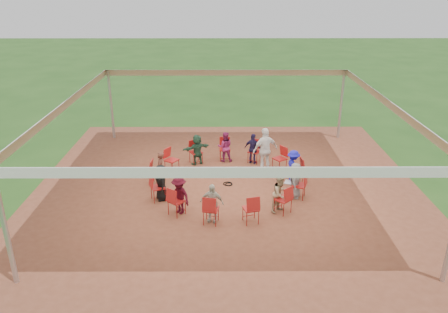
{
  "coord_description": "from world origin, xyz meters",
  "views": [
    {
      "loc": [
        -0.17,
        -13.37,
        6.6
      ],
      "look_at": [
        -0.12,
        0.3,
        1.01
      ],
      "focal_mm": 35.0,
      "sensor_mm": 36.0,
      "label": 1
    }
  ],
  "objects_px": {
    "chair_11": "(251,209)",
    "person_seated_8": "(212,203)",
    "chair_5": "(196,152)",
    "chair_9": "(177,201)",
    "person_seated_9": "(280,194)",
    "standing_person": "(265,150)",
    "person_seated_2": "(253,149)",
    "person_seated_3": "(225,147)",
    "person_seated_4": "(197,150)",
    "chair_12": "(283,199)",
    "chair_2": "(280,159)",
    "chair_4": "(225,149)",
    "chair_3": "(254,151)",
    "person_seated_6": "(161,182)",
    "chair_0": "(299,185)",
    "chair_1": "(296,171)",
    "chair_6": "(172,160)",
    "chair_8": "(158,187)",
    "chair_10": "(211,209)",
    "chair_7": "(157,173)",
    "person_seated_7": "(179,195)",
    "cable_coil": "(228,184)",
    "laptop": "(290,181)",
    "person_seated_0": "(295,180)",
    "person_seated_5": "(161,169)"
  },
  "relations": [
    {
      "from": "chair_7",
      "to": "person_seated_8",
      "type": "relative_size",
      "value": 0.76
    },
    {
      "from": "person_seated_4",
      "to": "chair_12",
      "type": "bearing_deg",
      "value": 97.1
    },
    {
      "from": "chair_11",
      "to": "person_seated_5",
      "type": "height_order",
      "value": "person_seated_5"
    },
    {
      "from": "chair_0",
      "to": "chair_7",
      "type": "distance_m",
      "value": 4.78
    },
    {
      "from": "person_seated_8",
      "to": "person_seated_9",
      "type": "relative_size",
      "value": 1.0
    },
    {
      "from": "person_seated_0",
      "to": "person_seated_4",
      "type": "distance_m",
      "value": 4.28
    },
    {
      "from": "chair_5",
      "to": "chair_7",
      "type": "xyz_separation_m",
      "value": [
        -1.21,
        -1.88,
        0.0
      ]
    },
    {
      "from": "chair_11",
      "to": "person_seated_3",
      "type": "relative_size",
      "value": 0.76
    },
    {
      "from": "person_seated_0",
      "to": "person_seated_5",
      "type": "distance_m",
      "value": 4.54
    },
    {
      "from": "chair_11",
      "to": "person_seated_8",
      "type": "distance_m",
      "value": 1.14
    },
    {
      "from": "person_seated_9",
      "to": "chair_11",
      "type": "bearing_deg",
      "value": 172.07
    },
    {
      "from": "chair_5",
      "to": "chair_9",
      "type": "xyz_separation_m",
      "value": [
        -0.36,
        -3.95,
        0.0
      ]
    },
    {
      "from": "chair_2",
      "to": "chair_4",
      "type": "relative_size",
      "value": 1.0
    },
    {
      "from": "chair_10",
      "to": "person_seated_2",
      "type": "bearing_deg",
      "value": 83.25
    },
    {
      "from": "chair_1",
      "to": "chair_6",
      "type": "height_order",
      "value": "same"
    },
    {
      "from": "chair_2",
      "to": "chair_11",
      "type": "relative_size",
      "value": 1.0
    },
    {
      "from": "chair_2",
      "to": "chair_8",
      "type": "distance_m",
      "value": 4.78
    },
    {
      "from": "person_seated_9",
      "to": "standing_person",
      "type": "xyz_separation_m",
      "value": [
        -0.19,
        2.98,
        0.24
      ]
    },
    {
      "from": "cable_coil",
      "to": "chair_1",
      "type": "bearing_deg",
      "value": 3.84
    },
    {
      "from": "person_seated_4",
      "to": "person_seated_8",
      "type": "distance_m",
      "value": 4.28
    },
    {
      "from": "chair_5",
      "to": "person_seated_2",
      "type": "bearing_deg",
      "value": 149.52
    },
    {
      "from": "chair_1",
      "to": "cable_coil",
      "type": "distance_m",
      "value": 2.4
    },
    {
      "from": "cable_coil",
      "to": "laptop",
      "type": "distance_m",
      "value": 2.24
    },
    {
      "from": "chair_8",
      "to": "person_seated_0",
      "type": "bearing_deg",
      "value": 69.79
    },
    {
      "from": "chair_7",
      "to": "chair_10",
      "type": "xyz_separation_m",
      "value": [
        1.89,
        -2.57,
        0.0
      ]
    },
    {
      "from": "chair_4",
      "to": "person_seated_6",
      "type": "relative_size",
      "value": 0.76
    },
    {
      "from": "chair_5",
      "to": "chair_10",
      "type": "bearing_deg",
      "value": 69.23
    },
    {
      "from": "chair_4",
      "to": "chair_11",
      "type": "xyz_separation_m",
      "value": [
        0.72,
        -4.72,
        0.0
      ]
    },
    {
      "from": "chair_2",
      "to": "chair_4",
      "type": "distance_m",
      "value": 2.24
    },
    {
      "from": "person_seated_3",
      "to": "chair_9",
      "type": "bearing_deg",
      "value": 68.68
    },
    {
      "from": "chair_3",
      "to": "chair_5",
      "type": "bearing_deg",
      "value": 27.69
    },
    {
      "from": "person_seated_4",
      "to": "person_seated_5",
      "type": "xyz_separation_m",
      "value": [
        -1.15,
        -1.79,
        0.0
      ]
    },
    {
      "from": "chair_11",
      "to": "chair_5",
      "type": "bearing_deg",
      "value": 96.92
    },
    {
      "from": "person_seated_6",
      "to": "person_seated_9",
      "type": "height_order",
      "value": "same"
    },
    {
      "from": "chair_6",
      "to": "person_seated_0",
      "type": "bearing_deg",
      "value": 96.75
    },
    {
      "from": "chair_3",
      "to": "person_seated_6",
      "type": "distance_m",
      "value": 4.39
    },
    {
      "from": "person_seated_0",
      "to": "chair_3",
      "type": "bearing_deg",
      "value": 39.89
    },
    {
      "from": "chair_3",
      "to": "chair_8",
      "type": "xyz_separation_m",
      "value": [
        -3.28,
        -3.09,
        0.0
      ]
    },
    {
      "from": "chair_2",
      "to": "chair_8",
      "type": "height_order",
      "value": "same"
    },
    {
      "from": "chair_3",
      "to": "person_seated_7",
      "type": "bearing_deg",
      "value": 83.25
    },
    {
      "from": "laptop",
      "to": "person_seated_7",
      "type": "bearing_deg",
      "value": 126.06
    },
    {
      "from": "chair_8",
      "to": "person_seated_7",
      "type": "relative_size",
      "value": 0.76
    },
    {
      "from": "chair_11",
      "to": "person_seated_0",
      "type": "xyz_separation_m",
      "value": [
        1.51,
        1.57,
        0.15
      ]
    },
    {
      "from": "chair_4",
      "to": "person_seated_7",
      "type": "distance_m",
      "value": 4.39
    },
    {
      "from": "person_seated_7",
      "to": "person_seated_9",
      "type": "relative_size",
      "value": 1.0
    },
    {
      "from": "chair_9",
      "to": "person_seated_6",
      "type": "height_order",
      "value": "person_seated_6"
    },
    {
      "from": "chair_5",
      "to": "chair_11",
      "type": "height_order",
      "value": "same"
    },
    {
      "from": "chair_8",
      "to": "person_seated_3",
      "type": "relative_size",
      "value": 0.76
    },
    {
      "from": "chair_0",
      "to": "person_seated_4",
      "type": "distance_m",
      "value": 4.39
    },
    {
      "from": "chair_12",
      "to": "person_seated_3",
      "type": "distance_m",
      "value": 4.39
    }
  ]
}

